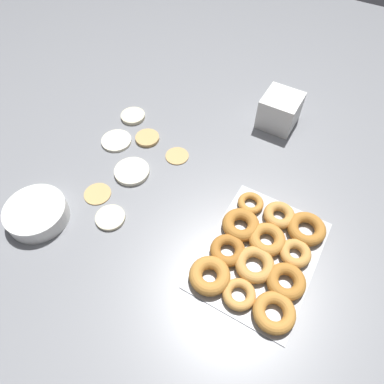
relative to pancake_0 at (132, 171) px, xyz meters
The scene contains 11 objects.
ground_plane 0.12m from the pancake_0, 51.14° to the right, with size 3.00×3.00×0.00m, color gray.
pancake_0 is the anchor object (origin of this frame).
pancake_1 0.16m from the pancake_0, 15.89° to the left, with size 0.08×0.08×0.01m, color tan.
pancake_2 0.13m from the pancake_0, 160.76° to the left, with size 0.09×0.09×0.01m, color tan.
pancake_3 0.16m from the pancake_0, 56.00° to the left, with size 0.11×0.11×0.01m, color silver.
pancake_4 0.27m from the pancake_0, 34.96° to the left, with size 0.09×0.09×0.01m, color beige.
pancake_5 0.18m from the pancake_0, 164.84° to the right, with size 0.09×0.09×0.01m, color beige.
pancake_6 0.17m from the pancake_0, 34.64° to the right, with size 0.08×0.08×0.01m, color tan.
donut_tray 0.49m from the pancake_0, 98.18° to the right, with size 0.39×0.29×0.04m.
batter_bowl 0.31m from the pancake_0, 153.72° to the left, with size 0.18×0.18×0.05m.
container_stack 0.57m from the pancake_0, 34.96° to the right, with size 0.13×0.13×0.12m.
Camera 1 is at (-0.60, -0.44, 0.88)m, focal length 32.00 mm.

